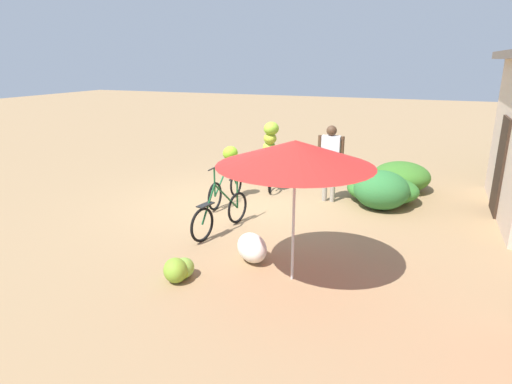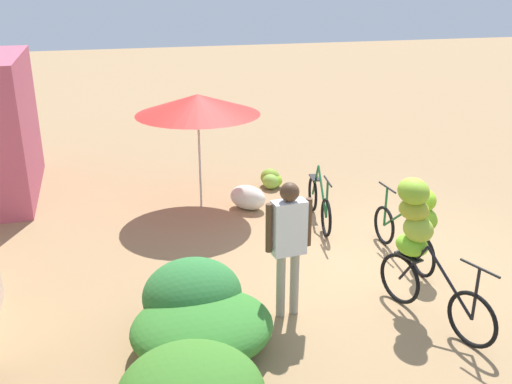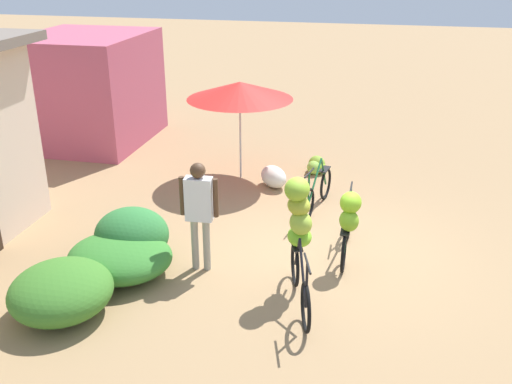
% 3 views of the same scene
% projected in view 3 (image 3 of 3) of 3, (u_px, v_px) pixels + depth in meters
% --- Properties ---
extents(ground_plane, '(60.00, 60.00, 0.00)m').
position_uv_depth(ground_plane, '(324.00, 251.00, 9.45)').
color(ground_plane, '#9C7A53').
extents(shop_pink, '(3.20, 2.80, 2.63)m').
position_uv_depth(shop_pink, '(89.00, 89.00, 14.36)').
color(shop_pink, '#B44D64').
rests_on(shop_pink, ground).
extents(hedge_bush_front_left, '(1.41, 1.37, 0.70)m').
position_uv_depth(hedge_bush_front_left, '(61.00, 291.00, 7.72)').
color(hedge_bush_front_left, '#3B7627').
rests_on(hedge_bush_front_left, ground).
extents(hedge_bush_front_right, '(1.41, 1.58, 0.58)m').
position_uv_depth(hedge_bush_front_right, '(120.00, 257.00, 8.69)').
color(hedge_bush_front_right, '#367C2D').
rests_on(hedge_bush_front_right, ground).
extents(hedge_bush_mid, '(1.08, 1.17, 0.83)m').
position_uv_depth(hedge_bush_mid, '(132.00, 234.00, 9.08)').
color(hedge_bush_mid, '#2F7636').
rests_on(hedge_bush_mid, ground).
extents(market_umbrella, '(2.17, 2.17, 2.06)m').
position_uv_depth(market_umbrella, '(240.00, 90.00, 11.71)').
color(market_umbrella, beige).
rests_on(market_umbrella, ground).
extents(bicycle_leftmost, '(1.70, 0.60, 1.70)m').
position_uv_depth(bicycle_leftmost, '(299.00, 229.00, 7.95)').
color(bicycle_leftmost, black).
rests_on(bicycle_leftmost, ground).
extents(bicycle_near_pile, '(1.70, 0.37, 1.22)m').
position_uv_depth(bicycle_near_pile, '(349.00, 220.00, 8.85)').
color(bicycle_near_pile, black).
rests_on(bicycle_near_pile, ground).
extents(bicycle_center_loaded, '(1.70, 0.36, 0.97)m').
position_uv_depth(bicycle_center_loaded, '(317.00, 192.00, 10.81)').
color(bicycle_center_loaded, black).
rests_on(bicycle_center_loaded, ground).
extents(banana_pile_on_ground, '(0.64, 0.56, 0.36)m').
position_uv_depth(banana_pile_on_ground, '(316.00, 166.00, 12.65)').
color(banana_pile_on_ground, '#7AA42E').
rests_on(banana_pile_on_ground, ground).
extents(produce_sack, '(0.82, 0.79, 0.44)m').
position_uv_depth(produce_sack, '(274.00, 177.00, 11.88)').
color(produce_sack, silver).
rests_on(produce_sack, ground).
extents(person_vendor, '(0.23, 0.58, 1.73)m').
position_uv_depth(person_vendor, '(199.00, 206.00, 8.53)').
color(person_vendor, gray).
rests_on(person_vendor, ground).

